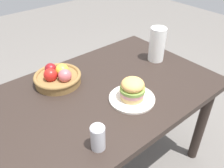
% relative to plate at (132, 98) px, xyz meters
% --- Properties ---
extents(ground_plane, '(8.00, 8.00, 0.00)m').
position_rel_plate_xyz_m(ground_plane, '(-0.07, 0.17, -0.76)').
color(ground_plane, slate).
extents(dining_table, '(1.40, 0.90, 0.75)m').
position_rel_plate_xyz_m(dining_table, '(-0.07, 0.17, -0.11)').
color(dining_table, '#2D231E').
rests_on(dining_table, ground_plane).
extents(plate, '(0.26, 0.26, 0.01)m').
position_rel_plate_xyz_m(plate, '(0.00, 0.00, 0.00)').
color(plate, silver).
rests_on(plate, dining_table).
extents(sandwich, '(0.14, 0.14, 0.13)m').
position_rel_plate_xyz_m(sandwich, '(0.00, 0.00, 0.07)').
color(sandwich, '#E5BC75').
rests_on(sandwich, plate).
extents(soda_can, '(0.07, 0.07, 0.13)m').
position_rel_plate_xyz_m(soda_can, '(-0.35, -0.15, 0.06)').
color(soda_can, silver).
rests_on(soda_can, dining_table).
extents(fruit_basket, '(0.29, 0.29, 0.12)m').
position_rel_plate_xyz_m(fruit_basket, '(-0.24, 0.41, 0.04)').
color(fruit_basket, olive).
rests_on(fruit_basket, dining_table).
extents(paper_towel_roll, '(0.11, 0.11, 0.24)m').
position_rel_plate_xyz_m(paper_towel_roll, '(0.45, 0.22, 0.11)').
color(paper_towel_roll, white).
rests_on(paper_towel_roll, dining_table).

